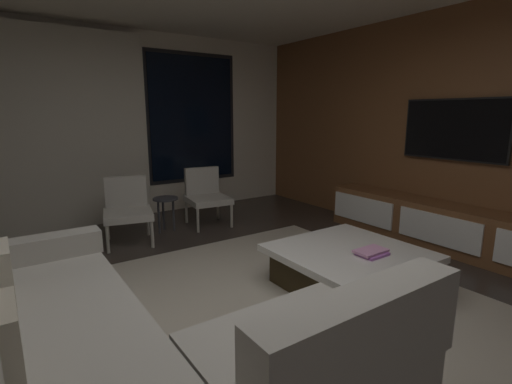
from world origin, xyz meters
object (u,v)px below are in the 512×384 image
coffee_table (349,268)px  media_console (453,230)px  side_stool (165,204)px  accent_chair_by_curtain (127,207)px  mounted_tv (454,130)px  book_stack_on_coffee_table (371,252)px  sectional_couch (123,357)px  accent_chair_near_window (206,193)px

coffee_table → media_console: (1.66, -0.02, 0.06)m
coffee_table → side_stool: bearing=106.1°
accent_chair_by_curtain → media_console: accent_chair_by_curtain is taller
mounted_tv → book_stack_on_coffee_table: bearing=-168.8°
coffee_table → accent_chair_by_curtain: accent_chair_by_curtain is taller
book_stack_on_coffee_table → mounted_tv: (1.77, 0.35, 0.97)m
sectional_couch → mounted_tv: mounted_tv is taller
sectional_couch → media_console: size_ratio=0.81×
sectional_couch → book_stack_on_coffee_table: 2.09m
side_stool → coffee_table: bearing=-73.9°
sectional_couch → media_console: 3.69m
book_stack_on_coffee_table → accent_chair_near_window: accent_chair_near_window is taller
side_stool → mounted_tv: size_ratio=0.39×
side_stool → media_console: media_console is taller
book_stack_on_coffee_table → media_console: 1.60m
book_stack_on_coffee_table → media_console: (1.59, 0.15, -0.13)m
sectional_couch → book_stack_on_coffee_table: size_ratio=8.86×
coffee_table → accent_chair_by_curtain: bearing=117.3°
side_stool → book_stack_on_coffee_table: bearing=-73.6°
sectional_couch → coffee_table: size_ratio=2.16×
sectional_couch → coffee_table: 2.04m
sectional_couch → media_console: (3.68, 0.25, -0.04)m
coffee_table → sectional_couch: bearing=-172.3°
book_stack_on_coffee_table → accent_chair_by_curtain: (-1.29, 2.56, 0.05)m
sectional_couch → side_stool: (1.31, 2.76, 0.08)m
accent_chair_near_window → mounted_tv: (1.94, -2.36, 0.92)m
book_stack_on_coffee_table → mounted_tv: bearing=11.2°
coffee_table → media_console: size_ratio=0.37×
coffee_table → accent_chair_by_curtain: size_ratio=1.49×
side_stool → mounted_tv: bearing=-42.2°
book_stack_on_coffee_table → accent_chair_by_curtain: bearing=116.8°
coffee_table → book_stack_on_coffee_table: 0.27m
sectional_couch → accent_chair_by_curtain: sectional_couch is taller
accent_chair_near_window → mounted_tv: 3.19m
sectional_couch → media_console: sectional_couch is taller
accent_chair_by_curtain → media_console: bearing=-39.8°
media_console → mounted_tv: bearing=47.5°
coffee_table → media_console: bearing=-0.8°
coffee_table → accent_chair_by_curtain: (-1.23, 2.38, 0.25)m
sectional_couch → accent_chair_by_curtain: bearing=73.4°
book_stack_on_coffee_table → media_console: bearing=5.5°
side_stool → media_console: bearing=-46.6°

